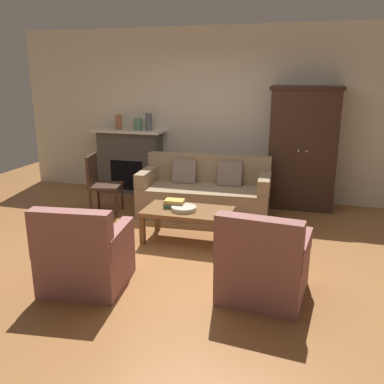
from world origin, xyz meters
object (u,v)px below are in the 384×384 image
side_chair_wooden (100,180)px  fireplace (130,161)px  fruit_bowl (184,208)px  mantel_vase_jade (138,124)px  mantel_vase_terracotta (119,122)px  couch (205,194)px  armchair_near_right (263,266)px  dog (90,228)px  book_stack (174,203)px  coffee_table (188,214)px  armoire (303,148)px  armchair_near_left (85,257)px  mantel_vase_slate (149,122)px

side_chair_wooden → fireplace: bearing=92.6°
fruit_bowl → mantel_vase_jade: 2.56m
fruit_bowl → fireplace: bearing=128.9°
fruit_bowl → side_chair_wooden: side_chair_wooden is taller
fireplace → mantel_vase_terracotta: size_ratio=5.07×
fireplace → couch: size_ratio=0.64×
mantel_vase_jade → side_chair_wooden: mantel_vase_jade is taller
mantel_vase_terracotta → armchair_near_right: size_ratio=0.28×
fruit_bowl → armchair_near_right: size_ratio=0.36×
dog → armchair_near_right: bearing=-16.1°
book_stack → fruit_bowl: bearing=-31.7°
mantel_vase_jade → fruit_bowl: bearing=-54.1°
mantel_vase_terracotta → mantel_vase_jade: 0.36m
coffee_table → couch: bearing=93.2°
armoire → armchair_near_right: size_ratio=2.14×
fruit_bowl → dog: bearing=-156.6°
side_chair_wooden → mantel_vase_terracotta: bearing=101.0°
armchair_near_right → couch: bearing=116.8°
mantel_vase_jade → armchair_near_left: size_ratio=0.22×
coffee_table → mantel_vase_terracotta: (-1.83, 1.93, 0.88)m
fruit_bowl → armoire: bearing=55.0°
mantel_vase_jade → armchair_near_left: mantel_vase_jade is taller
side_chair_wooden → fruit_bowl: bearing=-26.0°
book_stack → armchair_near_left: armchair_near_left is taller
mantel_vase_slate → dog: bearing=-85.9°
side_chair_wooden → dog: side_chair_wooden is taller
armoire → couch: 1.68m
fireplace → couch: (1.59, -0.84, -0.25)m
mantel_vase_jade → side_chair_wooden: (-0.12, -1.22, -0.71)m
coffee_table → dog: (-1.09, -0.50, -0.12)m
mantel_vase_jade → mantel_vase_terracotta: bearing=180.0°
book_stack → side_chair_wooden: bearing=154.7°
fireplace → armchair_near_right: fireplace is taller
fruit_bowl → book_stack: book_stack is taller
couch → side_chair_wooden: (-1.53, -0.40, 0.19)m
armoire → book_stack: (-1.49, -1.82, -0.47)m
armchair_near_right → mantel_vase_jade: bearing=129.7°
fruit_bowl → mantel_vase_terracotta: bearing=132.2°
dog → fireplace: bearing=102.7°
mantel_vase_terracotta → armchair_near_right: bearing=-46.5°
coffee_table → armchair_near_left: bearing=-114.4°
mantel_vase_jade → mantel_vase_slate: 0.21m
fireplace → coffee_table: 2.56m
fireplace → mantel_vase_terracotta: (-0.18, -0.02, 0.68)m
fireplace → dog: fireplace is taller
armchair_near_left → coffee_table: bearing=65.6°
armchair_near_left → fireplace: bearing=106.7°
mantel_vase_terracotta → armchair_near_right: 4.32m
mantel_vase_terracotta → dog: 2.73m
armoire → armchair_near_right: 3.07m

